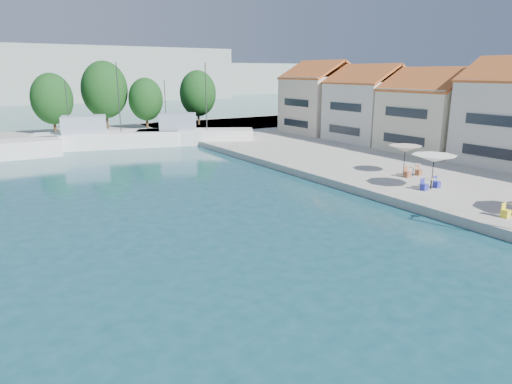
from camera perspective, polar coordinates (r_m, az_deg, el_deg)
quay_right at (r=49.10m, az=22.19°, el=3.79°), size 32.00×92.00×0.60m
quay_far at (r=66.10m, az=-23.91°, el=6.20°), size 90.00×16.00×0.60m
hill_east at (r=186.96m, az=-14.82°, el=13.49°), size 140.00×40.00×12.00m
building_04 at (r=51.88m, az=21.32°, el=9.68°), size 9.00×8.80×9.20m
building_05 at (r=57.67m, az=14.08°, el=10.90°), size 8.40×8.80×9.70m
building_06 at (r=64.21m, az=8.20°, el=11.75°), size 9.00×8.80×10.20m
trawler_03 at (r=57.48m, az=-18.50°, el=6.36°), size 16.86×8.26×10.20m
trawler_04 at (r=57.75m, az=-7.92°, el=7.02°), size 14.19×10.08×10.20m
tree_05 at (r=67.91m, az=-24.16°, el=10.58°), size 5.44×5.44×8.05m
tree_06 at (r=71.26m, az=-18.41°, el=12.02°), size 6.56×6.56×9.71m
tree_07 at (r=69.99m, az=-13.62°, el=11.19°), size 4.96×4.96×7.35m
tree_08 at (r=73.53m, az=-7.29°, el=12.12°), size 5.68×5.68×8.41m
umbrella_white at (r=34.65m, az=21.36°, el=3.93°), size 3.12×3.12×2.48m
umbrella_cream at (r=39.34m, az=18.17°, el=5.17°), size 2.68×2.68×2.32m
cafe_table_02 at (r=35.00m, az=20.99°, el=0.81°), size 1.82×0.70×0.76m
cafe_table_03 at (r=38.80m, az=19.03°, el=2.29°), size 1.82×0.70×0.76m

